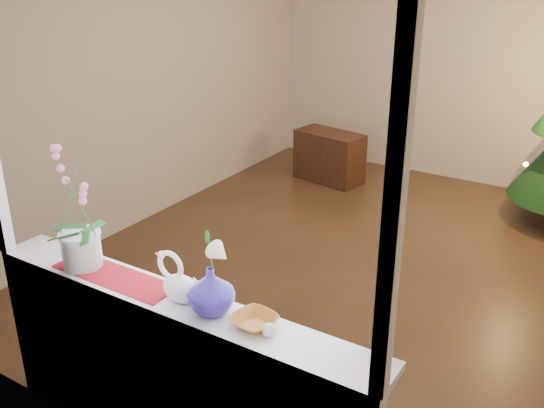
% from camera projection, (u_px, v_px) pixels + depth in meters
% --- Properties ---
extents(ground, '(5.00, 5.00, 0.00)m').
position_uv_depth(ground, '(368.00, 266.00, 5.04)').
color(ground, '#342215').
rests_on(ground, ground).
extents(wall_back, '(4.50, 0.10, 2.70)m').
position_uv_depth(wall_back, '(471.00, 60.00, 6.47)').
color(wall_back, beige).
rests_on(wall_back, ground).
extents(wall_front, '(4.50, 0.10, 2.70)m').
position_uv_depth(wall_front, '(146.00, 225.00, 2.57)').
color(wall_front, beige).
rests_on(wall_front, ground).
extents(wall_left, '(0.10, 5.00, 2.70)m').
position_uv_depth(wall_left, '(153.00, 76.00, 5.63)').
color(wall_left, beige).
rests_on(wall_left, ground).
extents(window_apron, '(2.20, 0.08, 0.88)m').
position_uv_depth(window_apron, '(166.00, 391.00, 2.95)').
color(window_apron, white).
rests_on(window_apron, ground).
extents(windowsill, '(2.20, 0.26, 0.04)m').
position_uv_depth(windowsill, '(173.00, 302.00, 2.84)').
color(windowsill, white).
rests_on(windowsill, window_apron).
extents(window_frame, '(2.22, 0.06, 1.60)m').
position_uv_depth(window_frame, '(144.00, 144.00, 2.46)').
color(window_frame, white).
rests_on(window_frame, windowsill).
extents(runner, '(0.70, 0.20, 0.01)m').
position_uv_depth(runner, '(114.00, 276.00, 3.02)').
color(runner, maroon).
rests_on(runner, windowsill).
extents(orchid_pot, '(0.26, 0.26, 0.63)m').
position_uv_depth(orchid_pot, '(76.00, 210.00, 3.00)').
color(orchid_pot, silver).
rests_on(orchid_pot, windowsill).
extents(swan, '(0.29, 0.19, 0.23)m').
position_uv_depth(swan, '(180.00, 279.00, 2.78)').
color(swan, white).
rests_on(swan, windowsill).
extents(blue_vase, '(0.32, 0.32, 0.26)m').
position_uv_depth(blue_vase, '(211.00, 287.00, 2.68)').
color(blue_vase, navy).
rests_on(blue_vase, windowsill).
extents(lily, '(0.14, 0.08, 0.19)m').
position_uv_depth(lily, '(209.00, 242.00, 2.59)').
color(lily, silver).
rests_on(lily, blue_vase).
extents(paperweight, '(0.07, 0.07, 0.06)m').
position_uv_depth(paperweight, '(269.00, 330.00, 2.55)').
color(paperweight, silver).
rests_on(paperweight, windowsill).
extents(amber_dish, '(0.19, 0.19, 0.04)m').
position_uv_depth(amber_dish, '(254.00, 322.00, 2.62)').
color(amber_dish, '#92581C').
rests_on(amber_dish, windowsill).
extents(side_table, '(0.81, 0.50, 0.57)m').
position_uv_depth(side_table, '(329.00, 157.00, 6.83)').
color(side_table, black).
rests_on(side_table, ground).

